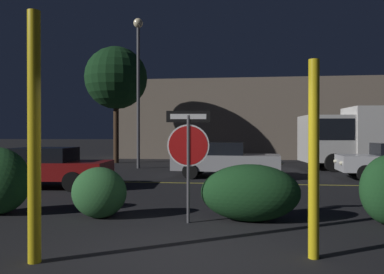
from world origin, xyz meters
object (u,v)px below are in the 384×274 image
at_px(hedge_bush_1, 99,192).
at_px(passing_car_1, 42,167).
at_px(street_lamp, 138,69).
at_px(yellow_pole_right, 314,159).
at_px(tree_0, 116,78).
at_px(hedge_bush_2, 250,193).
at_px(passing_car_2, 226,160).
at_px(delivery_truck, 362,136).
at_px(yellow_pole_left, 34,137).
at_px(stop_sign, 188,145).

xyz_separation_m(hedge_bush_1, passing_car_1, (-3.38, 4.00, 0.14)).
relative_size(passing_car_1, street_lamp, 0.59).
relative_size(yellow_pole_right, tree_0, 0.39).
xyz_separation_m(yellow_pole_right, hedge_bush_2, (-0.77, 2.12, -0.80)).
relative_size(hedge_bush_2, street_lamp, 0.26).
height_order(passing_car_1, passing_car_2, passing_car_2).
xyz_separation_m(passing_car_2, delivery_truck, (6.41, 3.83, 0.94)).
xyz_separation_m(yellow_pole_left, hedge_bush_1, (-0.11, 2.67, -1.15)).
xyz_separation_m(yellow_pole_left, hedge_bush_2, (2.94, 2.72, -1.11)).
xyz_separation_m(passing_car_1, street_lamp, (1.31, 7.02, 4.33)).
height_order(yellow_pole_right, tree_0, tree_0).
bearing_deg(stop_sign, delivery_truck, 51.70).
distance_m(yellow_pole_right, passing_car_1, 9.45).
distance_m(yellow_pole_left, passing_car_2, 10.57).
distance_m(yellow_pole_right, street_lamp, 14.80).
bearing_deg(yellow_pole_left, stop_sign, 54.38).
relative_size(hedge_bush_1, tree_0, 0.16).
relative_size(stop_sign, hedge_bush_1, 1.91).
distance_m(hedge_bush_2, passing_car_1, 7.55).
distance_m(yellow_pole_left, street_lamp, 14.25).
height_order(passing_car_1, tree_0, tree_0).
height_order(hedge_bush_1, delivery_truck, delivery_truck).
distance_m(stop_sign, hedge_bush_1, 2.11).
height_order(stop_sign, hedge_bush_2, stop_sign).
distance_m(hedge_bush_1, delivery_truck, 14.48).
distance_m(passing_car_1, street_lamp, 8.35).
bearing_deg(yellow_pole_right, hedge_bush_2, 110.01).
height_order(hedge_bush_2, passing_car_2, passing_car_2).
bearing_deg(delivery_truck, passing_car_2, 117.24).
xyz_separation_m(yellow_pole_right, tree_0, (-8.15, 16.48, 3.71)).
bearing_deg(yellow_pole_right, tree_0, 116.30).
height_order(yellow_pole_left, tree_0, tree_0).
bearing_deg(passing_car_1, tree_0, 0.82).
relative_size(hedge_bush_1, passing_car_1, 0.25).
bearing_deg(hedge_bush_1, delivery_truck, 52.39).
height_order(hedge_bush_2, passing_car_1, passing_car_1).
distance_m(yellow_pole_left, hedge_bush_1, 2.91).
bearing_deg(passing_car_2, yellow_pole_right, 13.18).
bearing_deg(street_lamp, yellow_pole_right, -65.76).
bearing_deg(stop_sign, street_lamp, 101.79).
relative_size(hedge_bush_2, tree_0, 0.28).
xyz_separation_m(hedge_bush_2, passing_car_2, (-0.65, 7.56, 0.14)).
relative_size(yellow_pole_left, tree_0, 0.48).
xyz_separation_m(passing_car_1, tree_0, (-0.94, 10.42, 4.42)).
distance_m(stop_sign, street_lamp, 12.41).
height_order(stop_sign, passing_car_2, stop_sign).
relative_size(stop_sign, hedge_bush_2, 1.11).
xyz_separation_m(yellow_pole_left, tree_0, (-4.43, 17.08, 3.41)).
distance_m(street_lamp, tree_0, 4.08).
bearing_deg(street_lamp, delivery_truck, 2.23).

